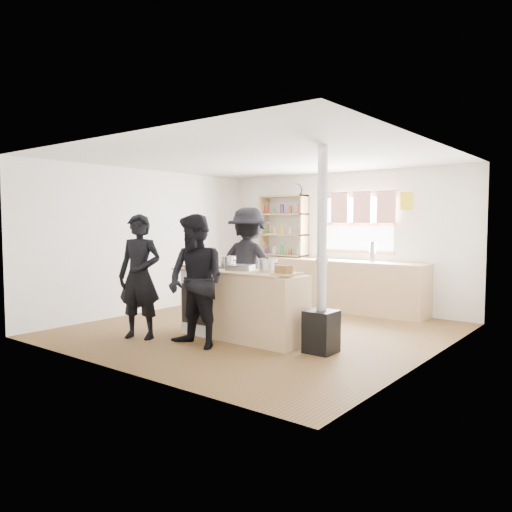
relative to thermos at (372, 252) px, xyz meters
name	(u,v)px	position (x,y,z in m)	size (l,w,h in m)	color
ground	(259,330)	(-0.74, -2.22, -1.07)	(5.00, 5.00, 0.01)	brown
back_counter	(334,285)	(-0.74, 0.00, -0.62)	(3.40, 0.55, 0.90)	tan
shelving_unit	(283,226)	(-1.94, 0.12, 0.45)	(1.00, 0.28, 1.20)	tan
thermos	(372,252)	(0.00, 0.00, 0.00)	(0.10, 0.10, 0.33)	silver
cooking_island	(243,305)	(-0.60, -2.77, -0.60)	(1.97, 0.64, 0.93)	white
skillet_greens	(196,267)	(-1.30, -2.95, -0.11)	(0.32, 0.32, 0.05)	black
roast_tray	(240,267)	(-0.68, -2.73, -0.09)	(0.42, 0.38, 0.07)	silver
stockpot_stove	(228,262)	(-1.04, -2.58, -0.05)	(0.24, 0.24, 0.20)	silver
stockpot_counter	(267,265)	(-0.27, -2.66, -0.05)	(0.26, 0.26, 0.20)	#B7B7B9
bread_board	(283,271)	(0.14, -2.88, -0.09)	(0.31, 0.25, 0.12)	tan
flue_heater	(322,300)	(0.61, -2.74, -0.42)	(0.35, 0.35, 2.50)	black
person_near_left	(140,277)	(-1.72, -3.61, -0.22)	(0.62, 0.41, 1.70)	black
person_near_right	(196,281)	(-0.76, -3.50, -0.22)	(0.82, 0.64, 1.69)	black
person_far	(249,265)	(-1.22, -1.86, -0.16)	(1.17, 0.67, 1.81)	black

